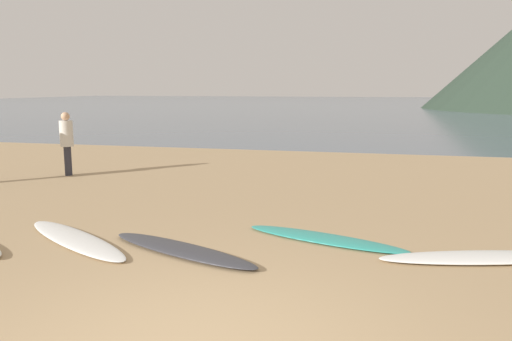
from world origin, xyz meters
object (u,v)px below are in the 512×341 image
surfboard_4 (325,239)px  surfboard_5 (483,257)px  surfboard_2 (75,239)px  person_1 (67,138)px  surfboard_3 (181,250)px

surfboard_4 → surfboard_5: (2.06, -0.36, 0.01)m
surfboard_2 → person_1: bearing=156.6°
surfboard_4 → person_1: (-6.83, 3.93, 0.90)m
person_1 → surfboard_4: bearing=-16.3°
surfboard_3 → person_1: (-5.03, 4.94, 0.88)m
surfboard_3 → surfboard_5: (3.85, 0.65, -0.01)m
surfboard_5 → surfboard_3: bearing=173.5°
surfboard_3 → surfboard_5: size_ratio=0.93×
surfboard_4 → person_1: size_ratio=1.57×
person_1 → surfboard_2: bearing=-41.5°
surfboard_3 → surfboard_5: 3.91m
surfboard_4 → person_1: bearing=168.1°
surfboard_3 → surfboard_2: bearing=-161.6°
surfboard_2 → person_1: 5.95m
person_1 → surfboard_3: bearing=-30.8°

